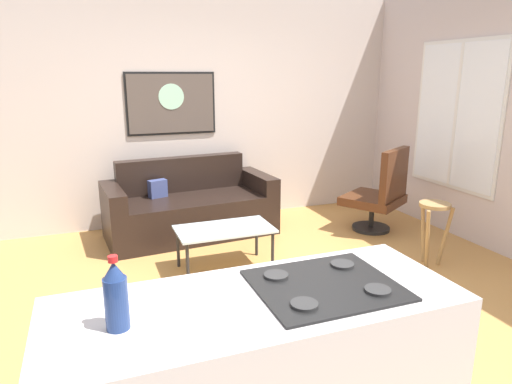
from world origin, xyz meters
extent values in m
cube|color=#BC8646|center=(0.00, 0.00, -0.02)|extent=(6.40, 6.40, 0.04)
cube|color=beige|center=(0.00, 2.42, 1.40)|extent=(6.40, 0.05, 2.80)
cube|color=beige|center=(2.62, 0.30, 1.40)|extent=(0.05, 6.40, 2.80)
cube|color=black|center=(-0.26, 1.83, 0.23)|extent=(1.59, 0.95, 0.46)
cube|color=black|center=(-0.29, 2.16, 0.66)|extent=(1.53, 0.29, 0.41)
cube|color=black|center=(-1.11, 1.76, 0.33)|extent=(0.25, 0.84, 0.65)
cube|color=black|center=(0.59, 1.90, 0.33)|extent=(0.25, 0.84, 0.65)
cube|color=#3B4577|center=(-0.61, 1.95, 0.56)|extent=(0.22, 0.15, 0.20)
cube|color=silver|center=(-0.18, 0.78, 0.40)|extent=(0.90, 0.51, 0.02)
cylinder|color=#232326|center=(-0.58, 0.57, 0.20)|extent=(0.03, 0.03, 0.39)
cylinder|color=#232326|center=(0.23, 0.57, 0.20)|extent=(0.03, 0.03, 0.39)
cylinder|color=#232326|center=(-0.58, 0.99, 0.20)|extent=(0.03, 0.03, 0.39)
cylinder|color=#232326|center=(0.23, 0.99, 0.20)|extent=(0.03, 0.03, 0.39)
cylinder|color=black|center=(1.79, 1.24, 0.02)|extent=(0.44, 0.44, 0.04)
cylinder|color=black|center=(1.79, 1.24, 0.21)|extent=(0.06, 0.06, 0.34)
cube|color=#4B2714|center=(1.79, 1.24, 0.37)|extent=(0.86, 0.85, 0.10)
cube|color=#4B2714|center=(1.92, 1.04, 0.71)|extent=(0.58, 0.40, 0.58)
cylinder|color=#A17B49|center=(1.73, 0.17, 0.61)|extent=(0.29, 0.29, 0.03)
cylinder|color=#A17B49|center=(1.73, 0.29, 0.30)|extent=(0.04, 0.12, 0.59)
cylinder|color=#A17B49|center=(1.63, 0.11, 0.30)|extent=(0.12, 0.09, 0.59)
cylinder|color=#A17B49|center=(1.84, 0.11, 0.30)|extent=(0.12, 0.09, 0.59)
cube|color=black|center=(-0.42, -1.53, 0.93)|extent=(0.60, 0.52, 0.01)
cylinder|color=#2D2D2D|center=(-0.59, -1.67, 0.95)|extent=(0.11, 0.11, 0.01)
cylinder|color=#2D2D2D|center=(-0.25, -1.67, 0.95)|extent=(0.11, 0.11, 0.01)
cylinder|color=#2D2D2D|center=(-0.59, -1.39, 0.95)|extent=(0.11, 0.11, 0.01)
cylinder|color=#2D2D2D|center=(-0.25, -1.39, 0.95)|extent=(0.11, 0.11, 0.01)
cylinder|color=navy|center=(-1.28, -1.56, 1.03)|extent=(0.09, 0.09, 0.20)
cone|color=navy|center=(-1.28, -1.56, 1.16)|extent=(0.08, 0.08, 0.06)
cylinder|color=red|center=(-1.28, -1.56, 1.20)|extent=(0.03, 0.03, 0.02)
cube|color=black|center=(-0.33, 2.39, 1.47)|extent=(1.06, 0.01, 0.73)
cube|color=brown|center=(-0.33, 2.38, 1.47)|extent=(1.01, 0.02, 0.68)
cylinder|color=#ADE3BE|center=(-0.33, 2.37, 1.55)|extent=(0.30, 0.01, 0.30)
cube|color=silver|center=(2.59, 0.90, 1.36)|extent=(0.02, 1.26, 1.65)
cube|color=white|center=(2.58, 0.90, 1.36)|extent=(0.01, 1.18, 1.57)
cube|color=silver|center=(2.58, 0.90, 1.36)|extent=(0.01, 0.04, 1.57)
camera|label=1|loc=(-1.33, -3.10, 1.82)|focal=31.85mm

